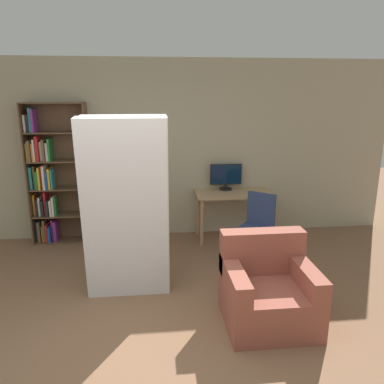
# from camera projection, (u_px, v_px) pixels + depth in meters

# --- Properties ---
(ground_plane) EXTENTS (16.00, 16.00, 0.00)m
(ground_plane) POSITION_uv_depth(u_px,v_px,m) (125.00, 375.00, 2.99)
(ground_plane) COLOR brown
(wall_back) EXTENTS (8.00, 0.06, 2.70)m
(wall_back) POSITION_uv_depth(u_px,v_px,m) (135.00, 150.00, 5.69)
(wall_back) COLOR tan
(wall_back) RESTS_ON ground
(desk) EXTENTS (1.16, 0.61, 0.73)m
(desk) POSITION_uv_depth(u_px,v_px,m) (233.00, 199.00, 5.71)
(desk) COLOR tan
(desk) RESTS_ON ground
(monitor) EXTENTS (0.49, 0.20, 0.40)m
(monitor) POSITION_uv_depth(u_px,v_px,m) (226.00, 176.00, 5.79)
(monitor) COLOR black
(monitor) RESTS_ON desk
(office_chair) EXTENTS (0.62, 0.62, 0.90)m
(office_chair) POSITION_uv_depth(u_px,v_px,m) (256.00, 234.00, 5.04)
(office_chair) COLOR #4C4C51
(office_chair) RESTS_ON ground
(bookshelf) EXTENTS (0.87, 0.32, 2.07)m
(bookshelf) POSITION_uv_depth(u_px,v_px,m) (52.00, 178.00, 5.51)
(bookshelf) COLOR brown
(bookshelf) RESTS_ON ground
(mattress_near) EXTENTS (0.90, 0.35, 1.98)m
(mattress_near) POSITION_uv_depth(u_px,v_px,m) (126.00, 211.00, 3.94)
(mattress_near) COLOR silver
(mattress_near) RESTS_ON ground
(mattress_far) EXTENTS (0.90, 0.26, 1.97)m
(mattress_far) POSITION_uv_depth(u_px,v_px,m) (128.00, 204.00, 4.20)
(mattress_far) COLOR silver
(mattress_far) RESTS_ON ground
(armchair) EXTENTS (0.85, 0.80, 0.85)m
(armchair) POSITION_uv_depth(u_px,v_px,m) (267.00, 290.00, 3.67)
(armchair) COLOR #934C3D
(armchair) RESTS_ON ground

